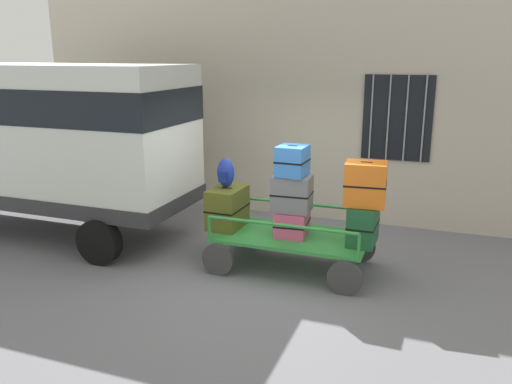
# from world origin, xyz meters

# --- Properties ---
(ground_plane) EXTENTS (40.00, 40.00, 0.00)m
(ground_plane) POSITION_xyz_m (0.00, 0.00, 0.00)
(ground_plane) COLOR slate
(building_wall) EXTENTS (12.00, 0.38, 5.00)m
(building_wall) POSITION_xyz_m (0.01, 2.68, 2.50)
(building_wall) COLOR #BCB29E
(building_wall) RESTS_ON ground
(van) EXTENTS (4.86, 2.01, 2.94)m
(van) POSITION_xyz_m (-4.07, 0.08, 1.79)
(van) COLOR silver
(van) RESTS_ON ground
(luggage_cart) EXTENTS (2.31, 1.28, 0.52)m
(luggage_cart) POSITION_xyz_m (0.25, -0.01, 0.42)
(luggage_cart) COLOR #2D8438
(luggage_cart) RESTS_ON ground
(cart_railing) EXTENTS (2.18, 1.14, 0.35)m
(cart_railing) POSITION_xyz_m (0.25, -0.01, 0.81)
(cart_railing) COLOR #2D8438
(cart_railing) RESTS_ON luggage_cart
(suitcase_left_bottom) EXTENTS (0.48, 0.71, 0.62)m
(suitcase_left_bottom) POSITION_xyz_m (-0.78, 0.01, 0.83)
(suitcase_left_bottom) COLOR #4C5119
(suitcase_left_bottom) RESTS_ON luggage_cart
(suitcase_midleft_bottom) EXTENTS (0.50, 0.65, 0.37)m
(suitcase_midleft_bottom) POSITION_xyz_m (0.25, 0.03, 0.71)
(suitcase_midleft_bottom) COLOR #CC4C72
(suitcase_midleft_bottom) RESTS_ON luggage_cart
(suitcase_midleft_middle) EXTENTS (0.57, 0.47, 0.53)m
(suitcase_midleft_middle) POSITION_xyz_m (0.25, -0.02, 1.16)
(suitcase_midleft_middle) COLOR slate
(suitcase_midleft_middle) RESTS_ON suitcase_midleft_bottom
(suitcase_midleft_top) EXTENTS (0.42, 0.47, 0.43)m
(suitcase_midleft_top) POSITION_xyz_m (0.25, -0.04, 1.64)
(suitcase_midleft_top) COLOR #3372C6
(suitcase_midleft_top) RESTS_ON suitcase_midleft_middle
(suitcase_center_bottom) EXTENTS (0.39, 0.62, 0.56)m
(suitcase_center_bottom) POSITION_xyz_m (1.28, 0.01, 0.80)
(suitcase_center_bottom) COLOR #194C28
(suitcase_center_bottom) RESTS_ON luggage_cart
(suitcase_center_middle) EXTENTS (0.60, 0.51, 0.61)m
(suitcase_center_middle) POSITION_xyz_m (1.28, 0.02, 1.38)
(suitcase_center_middle) COLOR orange
(suitcase_center_middle) RESTS_ON suitcase_center_bottom
(backpack) EXTENTS (0.27, 0.22, 0.44)m
(backpack) POSITION_xyz_m (-0.81, 0.03, 1.36)
(backpack) COLOR navy
(backpack) RESTS_ON suitcase_left_bottom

